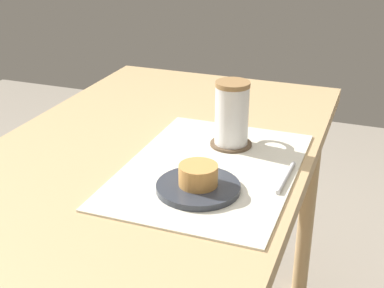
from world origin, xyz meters
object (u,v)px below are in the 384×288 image
object	(u,v)px
dining_table	(135,197)
coffee_mug	(232,113)
pastry	(198,175)
pastry_plate	(198,187)

from	to	relation	value
dining_table	coffee_mug	bearing A→B (deg)	-46.76
pastry	coffee_mug	world-z (taller)	coffee_mug
pastry_plate	coffee_mug	distance (m)	0.23
pastry_plate	dining_table	bearing A→B (deg)	68.58
dining_table	pastry_plate	bearing A→B (deg)	-111.42
dining_table	pastry	world-z (taller)	pastry
dining_table	coffee_mug	xyz separation A→B (m)	(0.15, -0.16, 0.16)
pastry_plate	pastry	xyz separation A→B (m)	(-0.00, 0.00, 0.03)
coffee_mug	pastry_plate	bearing A→B (deg)	-179.47
dining_table	pastry_plate	size ratio (longest dim) A/B	8.29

